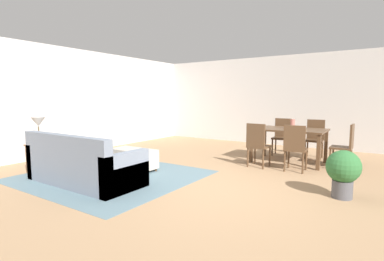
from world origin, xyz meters
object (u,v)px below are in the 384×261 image
dining_chair_near_left (257,143)px  dining_chair_far_left (282,134)px  dining_chair_head_east (346,144)px  dining_chair_far_right (315,136)px  vase_centerpiece (293,124)px  couch (83,166)px  ottoman_table (134,158)px  side_table (40,150)px  table_lamp (38,123)px  potted_plant (343,170)px  dining_table (289,133)px  dining_chair_near_right (295,146)px

dining_chair_near_left → dining_chair_far_left: bearing=89.9°
dining_chair_far_left → dining_chair_head_east: size_ratio=1.00×
dining_chair_far_right → vase_centerpiece: (-0.33, -0.80, 0.35)m
couch → dining_chair_head_east: size_ratio=2.25×
ottoman_table → side_table: side_table is taller
ottoman_table → side_table: bearing=-141.7°
table_lamp → dining_chair_head_east: table_lamp is taller
dining_chair_near_left → dining_chair_far_left: 1.68m
side_table → potted_plant: 5.33m
dining_chair_head_east → dining_chair_near_left: bearing=-151.1°
side_table → dining_chair_near_left: (3.36, 2.71, 0.08)m
couch → dining_chair_far_left: 4.85m
dining_chair_far_right → dining_chair_head_east: bearing=-48.4°
dining_table → dining_chair_far_right: 0.94m
couch → dining_chair_near_left: (2.03, 2.72, 0.23)m
dining_chair_near_right → dining_chair_far_right: same height
vase_centerpiece → dining_chair_far_left: bearing=120.7°
dining_chair_near_left → vase_centerpiece: (0.46, 0.91, 0.35)m
dining_chair_near_left → dining_table: bearing=65.4°
dining_chair_head_east → ottoman_table: bearing=-145.0°
couch → dining_chair_near_right: dining_chair_near_right is taller
side_table → dining_chair_near_right: size_ratio=0.60×
dining_chair_head_east → potted_plant: dining_chair_head_east is taller
dining_table → dining_chair_near_left: dining_chair_near_left is taller
couch → potted_plant: 4.08m
dining_chair_far_left → dining_chair_far_right: bearing=2.1°
side_table → potted_plant: size_ratio=0.79×
side_table → dining_chair_near_right: bearing=33.9°
dining_chair_near_left → dining_chair_near_right: 0.75m
ottoman_table → dining_chair_near_left: 2.54m
dining_chair_near_right → dining_chair_far_left: bearing=114.6°
dining_chair_far_left → ottoman_table: bearing=-120.8°
dining_chair_far_right → vase_centerpiece: bearing=-112.3°
table_lamp → potted_plant: bearing=17.4°
dining_table → dining_chair_far_left: bearing=115.8°
couch → side_table: 1.34m
dining_chair_head_east → vase_centerpiece: vase_centerpiece is taller
table_lamp → potted_plant: (5.09, 1.60, -0.55)m
dining_chair_far_left → vase_centerpiece: vase_centerpiece is taller
ottoman_table → dining_chair_far_right: bearing=50.4°
dining_table → potted_plant: bearing=-56.2°
side_table → potted_plant: bearing=17.4°
dining_table → couch: bearing=-124.0°
ottoman_table → table_lamp: table_lamp is taller
table_lamp → dining_chair_far_right: 6.08m
dining_chair_near_right → vase_centerpiece: size_ratio=4.39×
dining_chair_near_left → dining_chair_far_right: 1.88m
dining_chair_near_right → potted_plant: size_ratio=1.32×
dining_chair_near_left → dining_chair_far_left: (0.00, 1.68, 0.00)m
table_lamp → dining_chair_near_left: (3.36, 2.71, -0.44)m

